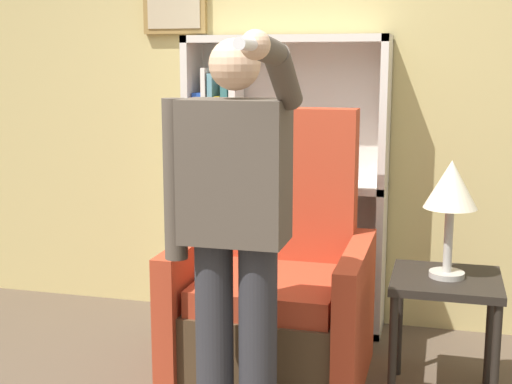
# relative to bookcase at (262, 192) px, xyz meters

# --- Properties ---
(wall_back) EXTENTS (8.00, 0.11, 2.80)m
(wall_back) POSITION_rel_bookcase_xyz_m (0.28, 0.16, 0.63)
(wall_back) COLOR tan
(wall_back) RESTS_ON ground_plane
(bookcase) EXTENTS (1.14, 0.28, 1.66)m
(bookcase) POSITION_rel_bookcase_xyz_m (0.00, 0.00, 0.00)
(bookcase) COLOR silver
(bookcase) RESTS_ON ground_plane
(armchair) EXTENTS (0.89, 0.84, 1.29)m
(armchair) POSITION_rel_bookcase_xyz_m (0.25, -0.67, -0.39)
(armchair) COLOR #4C3823
(armchair) RESTS_ON ground_plane
(person_standing) EXTENTS (0.54, 0.78, 1.61)m
(person_standing) POSITION_rel_bookcase_xyz_m (0.25, -1.39, 0.13)
(person_standing) COLOR #2D2D33
(person_standing) RESTS_ON ground_plane
(side_table) EXTENTS (0.48, 0.48, 0.58)m
(side_table) POSITION_rel_bookcase_xyz_m (1.04, -0.76, -0.29)
(side_table) COLOR black
(side_table) RESTS_ON ground_plane
(table_lamp) EXTENTS (0.23, 0.23, 0.52)m
(table_lamp) POSITION_rel_bookcase_xyz_m (1.04, -0.76, 0.19)
(table_lamp) COLOR #B7B2A8
(table_lamp) RESTS_ON side_table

